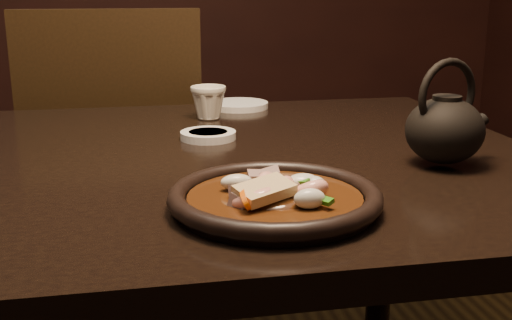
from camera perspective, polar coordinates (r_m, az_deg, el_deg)
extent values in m
cube|color=black|center=(1.03, -18.94, -1.35)|extent=(1.60, 0.90, 0.04)
cylinder|color=black|center=(1.60, 10.97, -9.09)|extent=(0.06, 0.06, 0.71)
cube|color=black|center=(1.82, -12.15, -2.53)|extent=(0.45, 0.45, 0.04)
cylinder|color=black|center=(2.08, -6.65, -7.10)|extent=(0.04, 0.04, 0.44)
cylinder|color=black|center=(1.75, -5.65, -11.61)|extent=(0.04, 0.04, 0.44)
cylinder|color=black|center=(2.09, -16.78, -7.58)|extent=(0.04, 0.04, 0.44)
cylinder|color=black|center=(1.76, -17.87, -12.16)|extent=(0.04, 0.04, 0.44)
cube|color=black|center=(1.56, -12.77, 4.25)|extent=(0.43, 0.03, 0.47)
cylinder|color=black|center=(0.77, 1.67, -4.01)|extent=(0.24, 0.24, 0.01)
torus|color=black|center=(0.77, 1.68, -3.23)|extent=(0.26, 0.26, 0.02)
cylinder|color=#361B09|center=(0.77, 1.68, -3.49)|extent=(0.21, 0.21, 0.01)
ellipsoid|color=#361B09|center=(0.77, 1.68, -3.49)|extent=(0.12, 0.11, 0.03)
torus|color=#F3B09A|center=(0.77, 1.49, -2.71)|extent=(0.07, 0.07, 0.04)
torus|color=#F3B09A|center=(0.77, 1.68, -3.06)|extent=(0.06, 0.07, 0.05)
torus|color=#F3B09A|center=(0.74, -0.34, -3.41)|extent=(0.07, 0.07, 0.03)
torus|color=#F3B09A|center=(0.76, 4.51, -2.97)|extent=(0.07, 0.07, 0.04)
cube|color=gray|center=(0.80, 0.06, -1.80)|extent=(0.03, 0.03, 0.02)
cube|color=gray|center=(0.77, 0.44, -2.62)|extent=(0.03, 0.03, 0.02)
cube|color=gray|center=(0.73, -1.28, -3.90)|extent=(0.04, 0.03, 0.03)
cube|color=gray|center=(0.79, 1.41, -1.59)|extent=(0.03, 0.03, 0.03)
cube|color=gray|center=(0.75, 2.63, -3.00)|extent=(0.04, 0.03, 0.03)
cube|color=gray|center=(0.76, -1.24, -2.90)|extent=(0.03, 0.04, 0.03)
cylinder|color=#E45707|center=(0.78, 2.91, -2.88)|extent=(0.05, 0.04, 0.02)
cylinder|color=#E45707|center=(0.76, 1.24, -2.89)|extent=(0.05, 0.05, 0.03)
cylinder|color=#E45707|center=(0.77, 3.55, -2.85)|extent=(0.04, 0.04, 0.03)
cylinder|color=#E45707|center=(0.75, 1.08, -2.68)|extent=(0.05, 0.04, 0.04)
cylinder|color=#E45707|center=(0.72, -0.88, -3.55)|extent=(0.03, 0.04, 0.04)
cylinder|color=#E45707|center=(0.78, 1.49, -2.52)|extent=(0.05, 0.04, 0.04)
cube|color=#2D6F15|center=(0.73, 5.59, -3.46)|extent=(0.03, 0.04, 0.01)
cube|color=#2D6F15|center=(0.77, 2.80, -2.24)|extent=(0.03, 0.03, 0.03)
cube|color=#2D6F15|center=(0.76, 1.95, -2.46)|extent=(0.04, 0.02, 0.02)
cube|color=#2D6F15|center=(0.78, 3.50, -1.90)|extent=(0.03, 0.03, 0.01)
cube|color=#2D6F15|center=(0.77, 1.11, -2.48)|extent=(0.03, 0.03, 0.02)
cube|color=#2D6F15|center=(0.77, 2.45, -2.90)|extent=(0.03, 0.04, 0.02)
ellipsoid|color=beige|center=(0.78, 5.24, -2.32)|extent=(0.03, 0.03, 0.02)
ellipsoid|color=beige|center=(0.78, 4.18, -1.92)|extent=(0.04, 0.03, 0.02)
ellipsoid|color=beige|center=(0.72, 4.78, -3.44)|extent=(0.04, 0.02, 0.02)
ellipsoid|color=beige|center=(0.74, -0.99, -3.00)|extent=(0.03, 0.02, 0.02)
ellipsoid|color=beige|center=(0.78, -1.75, -1.97)|extent=(0.04, 0.02, 0.02)
ellipsoid|color=beige|center=(0.78, 2.93, -2.22)|extent=(0.03, 0.03, 0.02)
cube|color=tan|center=(0.73, 0.76, -2.70)|extent=(0.08, 0.06, 0.03)
cylinder|color=white|center=(1.12, -4.27, 2.22)|extent=(0.10, 0.10, 0.01)
cylinder|color=white|center=(1.41, -1.56, 4.90)|extent=(0.13, 0.13, 0.01)
imported|color=white|center=(1.29, -4.25, 5.22)|extent=(0.09, 0.08, 0.07)
ellipsoid|color=black|center=(0.99, 16.42, 2.53)|extent=(0.12, 0.12, 0.10)
cylinder|color=black|center=(0.98, 16.61, 5.01)|extent=(0.04, 0.04, 0.02)
cylinder|color=black|center=(1.03, 18.72, 2.84)|extent=(0.06, 0.03, 0.04)
torus|color=black|center=(0.98, 16.65, 5.56)|extent=(0.11, 0.04, 0.11)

